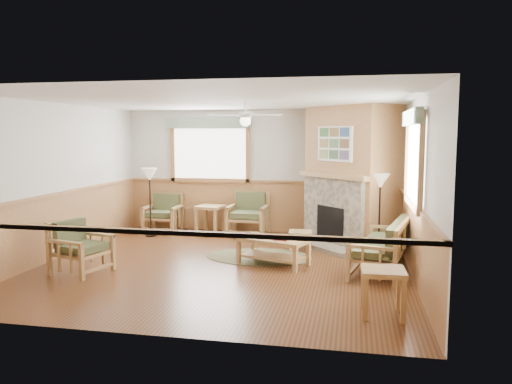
% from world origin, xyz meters
% --- Properties ---
extents(floor, '(6.00, 6.00, 0.01)m').
position_xyz_m(floor, '(0.00, 0.00, -0.01)').
color(floor, '#542E17').
rests_on(floor, ground).
extents(ceiling, '(6.00, 6.00, 0.01)m').
position_xyz_m(ceiling, '(0.00, 0.00, 2.70)').
color(ceiling, white).
rests_on(ceiling, floor).
extents(wall_back, '(6.00, 0.02, 2.70)m').
position_xyz_m(wall_back, '(0.00, 3.00, 1.35)').
color(wall_back, silver).
rests_on(wall_back, floor).
extents(wall_front, '(6.00, 0.02, 2.70)m').
position_xyz_m(wall_front, '(0.00, -3.00, 1.35)').
color(wall_front, silver).
rests_on(wall_front, floor).
extents(wall_left, '(0.02, 6.00, 2.70)m').
position_xyz_m(wall_left, '(-3.00, 0.00, 1.35)').
color(wall_left, silver).
rests_on(wall_left, floor).
extents(wall_right, '(0.02, 6.00, 2.70)m').
position_xyz_m(wall_right, '(3.00, 0.00, 1.35)').
color(wall_right, silver).
rests_on(wall_right, floor).
extents(wainscot, '(6.00, 6.00, 1.10)m').
position_xyz_m(wainscot, '(0.00, 0.00, 0.55)').
color(wainscot, '#A67344').
rests_on(wainscot, floor).
extents(fireplace, '(3.11, 3.11, 2.70)m').
position_xyz_m(fireplace, '(2.05, 2.05, 1.35)').
color(fireplace, '#A67344').
rests_on(fireplace, floor).
extents(window_back, '(1.90, 0.16, 1.50)m').
position_xyz_m(window_back, '(-1.10, 2.96, 2.53)').
color(window_back, white).
rests_on(window_back, wall_back).
extents(window_right, '(0.16, 1.90, 1.50)m').
position_xyz_m(window_right, '(2.96, -0.20, 2.53)').
color(window_right, white).
rests_on(window_right, wall_right).
extents(ceiling_fan, '(1.59, 1.59, 0.36)m').
position_xyz_m(ceiling_fan, '(0.30, 0.30, 2.66)').
color(ceiling_fan, white).
rests_on(ceiling_fan, ceiling).
extents(sofa, '(1.90, 1.11, 0.82)m').
position_xyz_m(sofa, '(2.55, 0.16, 0.41)').
color(sofa, '#AD8651').
rests_on(sofa, floor).
extents(armchair_back_left, '(0.74, 0.74, 0.83)m').
position_xyz_m(armchair_back_left, '(-2.09, 2.55, 0.41)').
color(armchair_back_left, '#AD8651').
rests_on(armchair_back_left, floor).
extents(armchair_back_right, '(0.83, 0.83, 0.91)m').
position_xyz_m(armchair_back_right, '(-0.14, 2.55, 0.45)').
color(armchair_back_right, '#AD8651').
rests_on(armchair_back_right, floor).
extents(armchair_left, '(0.90, 0.90, 0.82)m').
position_xyz_m(armchair_left, '(-2.07, -0.88, 0.41)').
color(armchair_left, '#AD8651').
rests_on(armchair_left, floor).
extents(coffee_table, '(1.26, 0.91, 0.45)m').
position_xyz_m(coffee_table, '(0.80, 0.15, 0.23)').
color(coffee_table, '#AD8651').
rests_on(coffee_table, floor).
extents(end_table_chairs, '(0.63, 0.61, 0.61)m').
position_xyz_m(end_table_chairs, '(-0.99, 2.55, 0.31)').
color(end_table_chairs, '#AD8651').
rests_on(end_table_chairs, floor).
extents(end_table_sofa, '(0.52, 0.50, 0.57)m').
position_xyz_m(end_table_sofa, '(2.45, -1.90, 0.28)').
color(end_table_sofa, '#AD8651').
rests_on(end_table_sofa, floor).
extents(footstool, '(0.46, 0.46, 0.37)m').
position_xyz_m(footstool, '(1.13, 1.26, 0.18)').
color(footstool, '#AD8651').
rests_on(footstool, floor).
extents(braided_rug, '(2.06, 2.06, 0.01)m').
position_xyz_m(braided_rug, '(0.47, 0.64, 0.01)').
color(braided_rug, brown).
rests_on(braided_rug, floor).
extents(floor_lamp_left, '(0.35, 0.35, 1.47)m').
position_xyz_m(floor_lamp_left, '(-2.13, 1.97, 0.73)').
color(floor_lamp_left, black).
rests_on(floor_lamp_left, floor).
extents(floor_lamp_right, '(0.36, 0.36, 1.48)m').
position_xyz_m(floor_lamp_right, '(2.55, 1.26, 0.74)').
color(floor_lamp_right, black).
rests_on(floor_lamp_right, floor).
extents(book_red, '(0.24, 0.32, 0.03)m').
position_xyz_m(book_red, '(0.95, 0.10, 0.48)').
color(book_red, maroon).
rests_on(book_red, coffee_table).
extents(book_dark, '(0.30, 0.33, 0.03)m').
position_xyz_m(book_dark, '(0.65, 0.22, 0.48)').
color(book_dark, black).
rests_on(book_dark, coffee_table).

